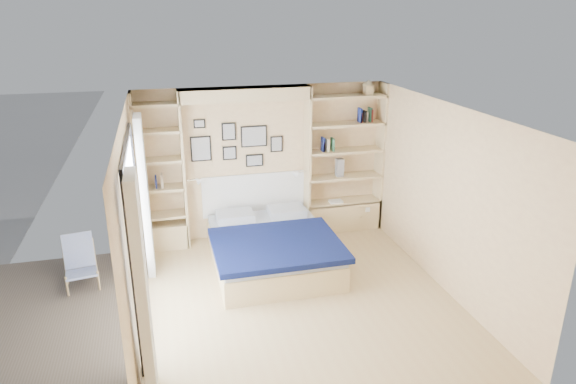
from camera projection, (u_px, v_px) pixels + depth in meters
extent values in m
plane|color=tan|center=(299.00, 300.00, 6.77)|extent=(4.50, 4.50, 0.00)
plane|color=#E8C58C|center=(263.00, 162.00, 8.40)|extent=(4.00, 0.00, 4.00)
plane|color=#E8C58C|center=(372.00, 309.00, 4.30)|extent=(4.00, 0.00, 4.00)
plane|color=#E8C58C|center=(132.00, 228.00, 5.89)|extent=(0.00, 4.50, 4.50)
plane|color=#E8C58C|center=(445.00, 198.00, 6.81)|extent=(0.00, 4.50, 4.50)
plane|color=white|center=(301.00, 112.00, 5.93)|extent=(4.50, 4.50, 0.00)
cube|color=#D3B581|center=(183.00, 171.00, 7.94)|extent=(0.04, 0.35, 2.50)
cube|color=#D3B581|center=(307.00, 162.00, 8.40)|extent=(0.04, 0.35, 2.50)
cube|color=#D3B581|center=(245.00, 94.00, 7.78)|extent=(2.00, 0.35, 0.20)
cube|color=#D3B581|center=(380.00, 157.00, 8.70)|extent=(0.04, 0.35, 2.50)
cube|color=#D3B581|center=(138.00, 174.00, 7.78)|extent=(0.04, 0.35, 2.50)
cube|color=#D3B581|center=(342.00, 215.00, 8.89)|extent=(1.30, 0.35, 0.50)
cube|color=#D3B581|center=(166.00, 235.00, 8.21)|extent=(0.70, 0.35, 0.40)
cube|color=black|center=(126.00, 145.00, 5.56)|extent=(0.04, 2.08, 0.06)
cube|color=black|center=(145.00, 319.00, 6.31)|extent=(0.04, 2.08, 0.06)
cube|color=black|center=(134.00, 283.00, 5.01)|extent=(0.04, 0.06, 2.20)
cube|color=black|center=(138.00, 208.00, 6.87)|extent=(0.04, 0.06, 2.20)
cube|color=silver|center=(135.00, 238.00, 5.93)|extent=(0.01, 2.00, 2.20)
cube|color=white|center=(142.00, 291.00, 4.76)|extent=(0.10, 0.45, 2.30)
cube|color=white|center=(145.00, 197.00, 7.13)|extent=(0.10, 0.45, 2.30)
cube|color=#D3B581|center=(343.00, 201.00, 8.81)|extent=(1.30, 0.35, 0.04)
cube|color=#D3B581|center=(344.00, 177.00, 8.66)|extent=(1.30, 0.35, 0.04)
cube|color=#D3B581|center=(345.00, 151.00, 8.50)|extent=(1.30, 0.35, 0.04)
cube|color=#D3B581|center=(346.00, 124.00, 8.35)|extent=(1.30, 0.35, 0.04)
cube|color=#D3B581|center=(347.00, 96.00, 8.20)|extent=(1.30, 0.35, 0.04)
cube|color=#D3B581|center=(164.00, 215.00, 8.10)|extent=(0.70, 0.35, 0.04)
cube|color=#D3B581|center=(162.00, 188.00, 7.94)|extent=(0.70, 0.35, 0.04)
cube|color=#D3B581|center=(159.00, 160.00, 7.79)|extent=(0.70, 0.35, 0.04)
cube|color=#D3B581|center=(157.00, 131.00, 7.64)|extent=(0.70, 0.35, 0.04)
cube|color=#D3B581|center=(154.00, 105.00, 7.50)|extent=(0.70, 0.35, 0.04)
cube|color=#D3B581|center=(272.00, 253.00, 7.64)|extent=(1.69, 2.11, 0.37)
cube|color=#ACB2BC|center=(271.00, 239.00, 7.56)|extent=(1.65, 2.07, 0.10)
cube|color=#091138|center=(277.00, 245.00, 7.21)|extent=(1.79, 1.48, 0.08)
cube|color=#ACB2BC|center=(235.00, 216.00, 8.12)|extent=(0.58, 0.42, 0.12)
cube|color=#ACB2BC|center=(287.00, 211.00, 8.31)|extent=(0.58, 0.42, 0.12)
cube|color=white|center=(256.00, 194.00, 8.52)|extent=(1.79, 0.04, 0.70)
cube|color=black|center=(201.00, 149.00, 8.05)|extent=(0.32, 0.02, 0.40)
cube|color=gray|center=(201.00, 149.00, 8.04)|extent=(0.28, 0.01, 0.36)
cube|color=black|center=(229.00, 132.00, 8.07)|extent=(0.22, 0.02, 0.28)
cube|color=gray|center=(229.00, 132.00, 8.06)|extent=(0.18, 0.01, 0.24)
cube|color=black|center=(230.00, 153.00, 8.18)|extent=(0.22, 0.02, 0.22)
cube|color=gray|center=(230.00, 153.00, 8.17)|extent=(0.18, 0.01, 0.18)
cube|color=black|center=(254.00, 136.00, 8.19)|extent=(0.42, 0.02, 0.34)
cube|color=gray|center=(254.00, 136.00, 8.18)|extent=(0.38, 0.01, 0.30)
cube|color=black|center=(254.00, 160.00, 8.33)|extent=(0.28, 0.02, 0.20)
cube|color=gray|center=(255.00, 161.00, 8.32)|extent=(0.24, 0.01, 0.16)
cube|color=black|center=(277.00, 144.00, 8.33)|extent=(0.20, 0.02, 0.26)
cube|color=gray|center=(277.00, 144.00, 8.32)|extent=(0.16, 0.01, 0.22)
cube|color=black|center=(199.00, 124.00, 7.91)|extent=(0.18, 0.02, 0.14)
cube|color=gray|center=(199.00, 124.00, 7.90)|extent=(0.14, 0.01, 0.10)
cylinder|color=silver|center=(193.00, 180.00, 7.95)|extent=(0.20, 0.02, 0.02)
cone|color=white|center=(200.00, 181.00, 7.98)|extent=(0.13, 0.12, 0.15)
cylinder|color=silver|center=(300.00, 172.00, 8.35)|extent=(0.20, 0.02, 0.02)
cone|color=white|center=(294.00, 173.00, 8.33)|extent=(0.13, 0.12, 0.15)
cube|color=#A2161C|center=(323.00, 146.00, 8.37)|extent=(0.02, 0.15, 0.18)
cube|color=navy|center=(323.00, 144.00, 8.36)|extent=(0.03, 0.15, 0.23)
cube|color=#BFB28C|center=(327.00, 145.00, 8.38)|extent=(0.04, 0.15, 0.21)
cube|color=#26593F|center=(332.00, 144.00, 8.40)|extent=(0.03, 0.15, 0.21)
cube|color=#A51E1E|center=(360.00, 117.00, 8.37)|extent=(0.02, 0.15, 0.16)
cube|color=navy|center=(360.00, 115.00, 8.35)|extent=(0.03, 0.15, 0.23)
cube|color=black|center=(364.00, 116.00, 8.38)|extent=(0.03, 0.15, 0.19)
cube|color=tan|center=(365.00, 117.00, 8.39)|extent=(0.04, 0.15, 0.17)
cube|color=#26593F|center=(370.00, 115.00, 8.40)|extent=(0.03, 0.15, 0.23)
cube|color=#A51E1E|center=(370.00, 115.00, 8.40)|extent=(0.03, 0.15, 0.21)
cube|color=navy|center=(156.00, 182.00, 7.88)|extent=(0.02, 0.15, 0.18)
cube|color=tan|center=(162.00, 181.00, 7.90)|extent=(0.03, 0.15, 0.21)
cube|color=#D3B581|center=(368.00, 90.00, 8.24)|extent=(0.13, 0.13, 0.15)
cone|color=#D3B581|center=(368.00, 82.00, 8.21)|extent=(0.20, 0.20, 0.08)
cube|color=slate|center=(340.00, 167.00, 8.57)|extent=(0.12, 0.12, 0.30)
cube|color=white|center=(336.00, 201.00, 8.71)|extent=(0.22, 0.16, 0.03)
cube|color=#67594C|center=(0.00, 341.00, 5.94)|extent=(3.20, 4.00, 0.05)
cylinder|color=tan|center=(67.00, 287.00, 6.73)|extent=(0.05, 0.12, 0.35)
cylinder|color=tan|center=(99.00, 281.00, 6.88)|extent=(0.05, 0.12, 0.35)
cylinder|color=tan|center=(65.00, 265.00, 7.12)|extent=(0.08, 0.29, 0.58)
cylinder|color=tan|center=(95.00, 260.00, 7.27)|extent=(0.08, 0.29, 0.58)
cube|color=#2C45AB|center=(82.00, 273.00, 6.93)|extent=(0.47, 0.54, 0.13)
cube|color=#2C45AB|center=(78.00, 250.00, 7.16)|extent=(0.43, 0.26, 0.47)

